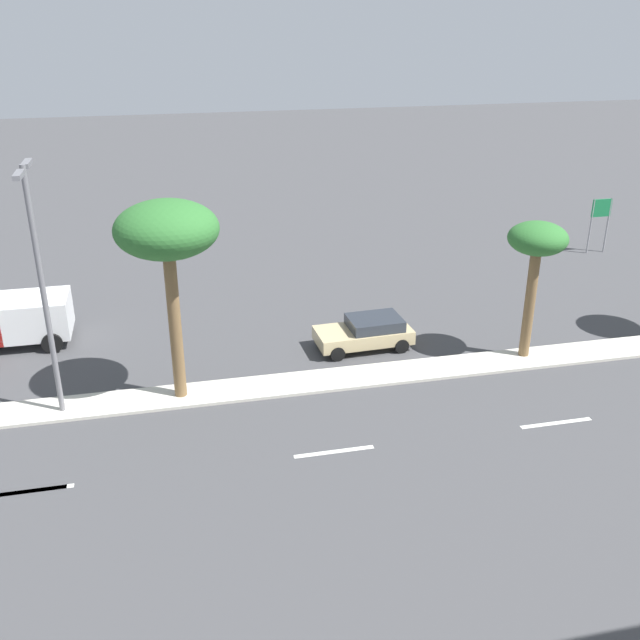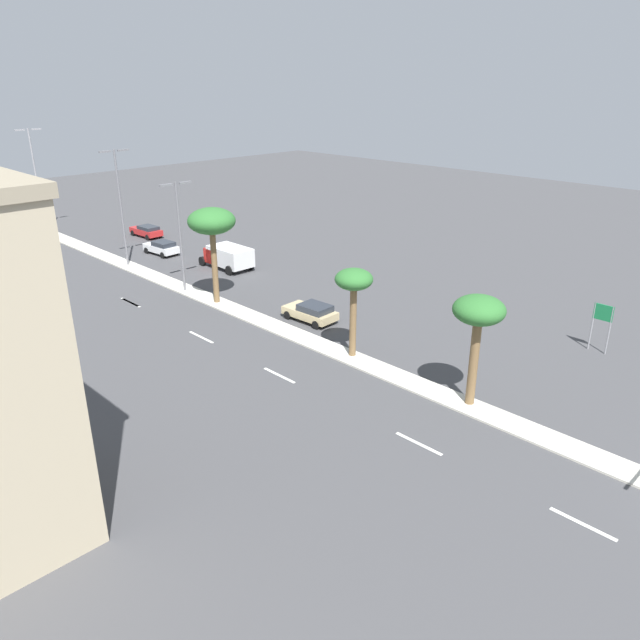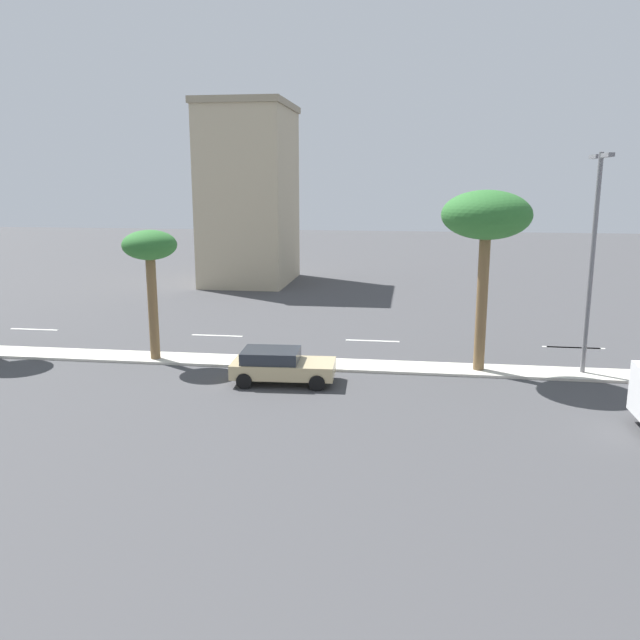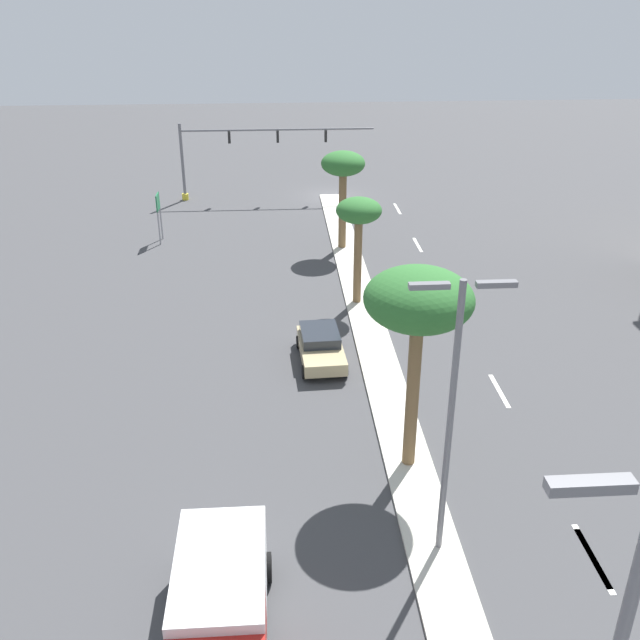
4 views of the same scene
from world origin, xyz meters
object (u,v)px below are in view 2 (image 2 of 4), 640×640
palm_tree_left (479,315)px  sedan_red_leading (147,231)px  street_lamp_outboard (120,200)px  street_lamp_front (179,228)px  sedan_tan_center (311,312)px  street_lamp_mid (36,174)px  sedan_black_outboard (10,250)px  palm_tree_outboard (354,284)px  sedan_white_left (162,247)px  box_truck (227,256)px  palm_tree_front (212,223)px  directional_road_sign (602,319)px

palm_tree_left → sedan_red_leading: (7.11, 47.18, -4.70)m
palm_tree_left → street_lamp_outboard: bearing=90.3°
palm_tree_left → street_lamp_outboard: size_ratio=0.58×
street_lamp_front → sedan_tan_center: bearing=-77.1°
street_lamp_outboard → sedan_red_leading: 12.87m
street_lamp_mid → sedan_black_outboard: 12.41m
palm_tree_outboard → sedan_white_left: (4.36, 30.55, -4.30)m
street_lamp_mid → box_truck: 28.43m
sedan_black_outboard → street_lamp_outboard: bearing=-58.2°
sedan_white_left → palm_tree_left: bearing=-96.3°
box_truck → palm_tree_front: bearing=-132.3°
sedan_tan_center → palm_tree_front: bearing=108.2°
sedan_tan_center → directional_road_sign: bearing=-60.8°
sedan_red_leading → street_lamp_outboard: bearing=-129.1°
directional_road_sign → street_lamp_mid: (-12.48, 59.96, 4.47)m
palm_tree_left → box_truck: 31.59m
sedan_red_leading → box_truck: (-0.85, -16.51, 0.51)m
palm_tree_front → sedan_red_leading: bearing=72.7°
palm_tree_front → street_lamp_mid: bearing=90.0°
street_lamp_mid → sedan_tan_center: street_lamp_mid is taller
street_lamp_mid → box_truck: (6.51, -27.11, -5.61)m
street_lamp_front → street_lamp_mid: 29.90m
directional_road_sign → sedan_black_outboard: 55.11m
street_lamp_front → sedan_white_left: 13.38m
sedan_red_leading → box_truck: box_truck is taller
street_lamp_outboard → street_lamp_front: bearing=-91.5°
palm_tree_front → street_lamp_mid: size_ratio=0.66×
sedan_tan_center → box_truck: size_ratio=0.77×
directional_road_sign → palm_tree_front: bearing=115.9°
street_lamp_mid → sedan_red_leading: bearing=-55.2°
street_lamp_front → sedan_black_outboard: bearing=107.2°
palm_tree_front → sedan_white_left: bearing=73.8°
street_lamp_outboard → sedan_black_outboard: bearing=121.8°
directional_road_sign → street_lamp_outboard: bearing=107.1°
directional_road_sign → palm_tree_front: (-12.48, 25.71, 4.25)m
sedan_white_left → sedan_black_outboard: size_ratio=0.94×
street_lamp_mid → sedan_tan_center: 43.02m
street_lamp_outboard → sedan_red_leading: bearing=50.9°
sedan_tan_center → sedan_black_outboard: bearing=105.7°
street_lamp_mid → box_truck: bearing=-76.5°
box_truck → palm_tree_left: bearing=-101.5°
palm_tree_outboard → sedan_tan_center: size_ratio=1.38×
directional_road_sign → sedan_red_leading: size_ratio=0.76×
street_lamp_outboard → box_truck: bearing=-49.6°
palm_tree_left → street_lamp_mid: (-0.25, 57.78, 1.41)m
street_lamp_outboard → street_lamp_mid: 19.55m
directional_road_sign → palm_tree_outboard: size_ratio=0.56×
palm_tree_outboard → sedan_red_leading: size_ratio=1.34×
palm_tree_left → sedan_red_leading: bearing=81.4°
sedan_white_left → box_truck: size_ratio=0.75×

